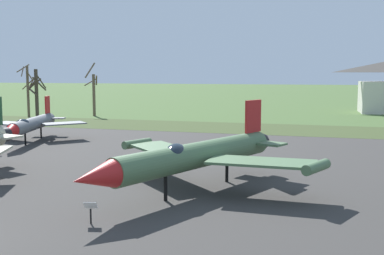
% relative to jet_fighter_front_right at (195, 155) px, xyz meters
% --- Properties ---
extents(asphalt_apron, '(83.53, 47.18, 0.05)m').
position_rel_jet_fighter_front_right_xyz_m(asphalt_apron, '(-7.49, 2.67, -2.13)').
color(asphalt_apron, '#383533').
rests_on(asphalt_apron, ground).
extents(grass_verge_strip, '(143.53, 12.00, 0.06)m').
position_rel_jet_fighter_front_right_xyz_m(grass_verge_strip, '(-7.49, 32.26, -2.13)').
color(grass_verge_strip, '#3A4724').
rests_on(grass_verge_strip, ground).
extents(jet_fighter_front_right, '(13.41, 15.14, 5.01)m').
position_rel_jet_fighter_front_right_xyz_m(jet_fighter_front_right, '(0.00, 0.00, 0.00)').
color(jet_fighter_front_right, '#4C6B47').
rests_on(jet_fighter_front_right, ground).
extents(info_placard_front_right, '(0.64, 0.41, 1.07)m').
position_rel_jet_fighter_front_right_xyz_m(info_placard_front_right, '(-2.83, -6.85, -1.47)').
color(info_placard_front_right, black).
rests_on(info_placard_front_right, ground).
extents(jet_fighter_rear_left, '(9.65, 12.91, 4.35)m').
position_rel_jet_fighter_front_right_xyz_m(jet_fighter_rear_left, '(-20.90, 14.37, -0.30)').
color(jet_fighter_rear_left, '#565B60').
rests_on(jet_fighter_rear_left, ground).
extents(bare_tree_far_left, '(2.79, 2.51, 8.32)m').
position_rel_jet_fighter_front_right_xyz_m(bare_tree_far_left, '(-38.57, 38.25, 2.33)').
color(bare_tree_far_left, brown).
rests_on(bare_tree_far_left, ground).
extents(bare_tree_left_of_center, '(3.17, 3.15, 7.51)m').
position_rel_jet_fighter_front_right_xyz_m(bare_tree_left_of_center, '(-37.52, 38.93, 1.93)').
color(bare_tree_left_of_center, '#42382D').
rests_on(bare_tree_left_of_center, ground).
extents(bare_tree_center, '(2.33, 2.11, 8.59)m').
position_rel_jet_fighter_front_right_xyz_m(bare_tree_center, '(-29.52, 42.75, 1.81)').
color(bare_tree_center, brown).
rests_on(bare_tree_center, ground).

